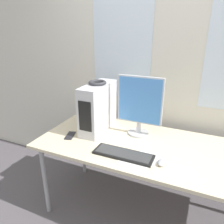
{
  "coord_description": "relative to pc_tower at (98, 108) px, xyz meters",
  "views": [
    {
      "loc": [
        0.3,
        -1.18,
        1.71
      ],
      "look_at": [
        -0.42,
        0.42,
        1.02
      ],
      "focal_mm": 35.0,
      "sensor_mm": 36.0,
      "label": 1
    }
  ],
  "objects": [
    {
      "name": "paper_sheet_left",
      "position": [
        0.54,
        -0.35,
        -0.23
      ],
      "size": [
        0.32,
        0.36,
        0.0
      ],
      "rotation": [
        0.0,
        0.0,
        -0.47
      ],
      "color": "white",
      "rests_on": "desk"
    },
    {
      "name": "wall_back",
      "position": [
        0.62,
        0.45,
        0.36
      ],
      "size": [
        8.0,
        0.07,
        2.7
      ],
      "color": "beige",
      "rests_on": "ground_plane"
    },
    {
      "name": "pc_tower",
      "position": [
        0.0,
        0.0,
        0.0
      ],
      "size": [
        0.17,
        0.48,
        0.45
      ],
      "color": "silver",
      "rests_on": "desk"
    },
    {
      "name": "cell_phone",
      "position": [
        -0.17,
        -0.23,
        -0.22
      ],
      "size": [
        0.11,
        0.16,
        0.01
      ],
      "rotation": [
        0.0,
        0.0,
        0.29
      ],
      "color": "#232328",
      "rests_on": "desk"
    },
    {
      "name": "monitor_main",
      "position": [
        0.39,
        0.07,
        0.07
      ],
      "size": [
        0.41,
        0.2,
        0.55
      ],
      "color": "#B7B7BC",
      "rests_on": "desk"
    },
    {
      "name": "desk",
      "position": [
        0.62,
        -0.11,
        -0.27
      ],
      "size": [
        2.07,
        0.85,
        0.77
      ],
      "color": "beige",
      "rests_on": "ground_plane"
    },
    {
      "name": "headphones",
      "position": [
        -0.0,
        0.0,
        0.24
      ],
      "size": [
        0.16,
        0.16,
        0.03
      ],
      "color": "#333338",
      "rests_on": "pc_tower"
    },
    {
      "name": "mouse",
      "position": [
        0.69,
        -0.33,
        -0.21
      ],
      "size": [
        0.06,
        0.1,
        0.03
      ],
      "color": "#B2B2B7",
      "rests_on": "desk"
    },
    {
      "name": "keyboard",
      "position": [
        0.39,
        -0.34,
        -0.22
      ],
      "size": [
        0.47,
        0.16,
        0.02
      ],
      "color": "black",
      "rests_on": "desk"
    }
  ]
}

